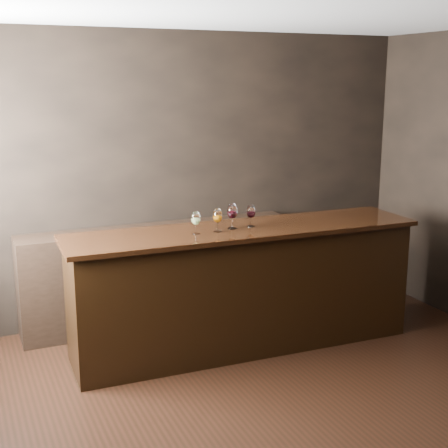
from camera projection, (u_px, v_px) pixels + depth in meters
name	position (u px, v px, depth m)	size (l,w,h in m)	color
ground	(282.00, 413.00, 4.48)	(5.00, 5.00, 0.00)	black
room_shell	(248.00, 162.00, 4.08)	(5.02, 4.52, 2.81)	black
bar_counter	(244.00, 290.00, 5.50)	(3.01, 0.65, 1.05)	black
bar_top	(244.00, 230.00, 5.37)	(3.11, 0.72, 0.04)	black
back_bar_shelf	(160.00, 274.00, 6.08)	(2.67, 0.40, 0.96)	black
glass_white	(196.00, 219.00, 5.13)	(0.08, 0.08, 0.19)	white
glass_amber	(217.00, 216.00, 5.20)	(0.08, 0.08, 0.19)	white
glass_red_a	(232.00, 212.00, 5.31)	(0.09, 0.09, 0.21)	white
glass_red_b	(251.00, 212.00, 5.38)	(0.08, 0.08, 0.18)	white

